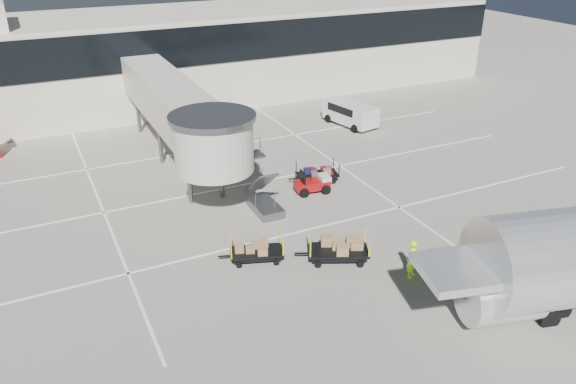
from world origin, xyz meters
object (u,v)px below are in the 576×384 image
object	(u,v)px
baggage_tug	(313,184)
box_cart_near	(337,250)
minivan	(349,112)
box_cart_far	(258,252)
ground_worker	(413,259)
suitcase_cart	(316,175)

from	to	relation	value
baggage_tug	box_cart_near	distance (m)	7.98
baggage_tug	box_cart_near	size ratio (longest dim) A/B	0.63
minivan	box_cart_far	bearing A→B (deg)	-145.00
baggage_tug	ground_worker	world-z (taller)	ground_worker
box_cart_near	box_cart_far	xyz separation A→B (m)	(-3.57, 1.78, -0.12)
suitcase_cart	ground_worker	distance (m)	11.67
box_cart_far	minivan	world-z (taller)	minivan
box_cart_far	minivan	xyz separation A→B (m)	(14.98, 15.82, 0.64)
box_cart_far	box_cart_near	bearing A→B (deg)	-7.98
ground_worker	minivan	xyz separation A→B (m)	(8.90, 20.39, 0.12)
baggage_tug	minivan	size ratio (longest dim) A/B	0.45
suitcase_cart	minivan	bearing A→B (deg)	60.42
box_cart_near	ground_worker	size ratio (longest dim) A/B	1.86
suitcase_cart	box_cart_far	bearing A→B (deg)	-123.37
box_cart_near	minivan	world-z (taller)	minivan
box_cart_far	ground_worker	bearing A→B (deg)	-18.42
suitcase_cart	ground_worker	bearing A→B (deg)	-83.16
box_cart_near	box_cart_far	size ratio (longest dim) A/B	1.11
ground_worker	minivan	distance (m)	22.25
ground_worker	minivan	bearing A→B (deg)	37.19
ground_worker	minivan	size ratio (longest dim) A/B	0.38
ground_worker	box_cart_far	bearing A→B (deg)	113.85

